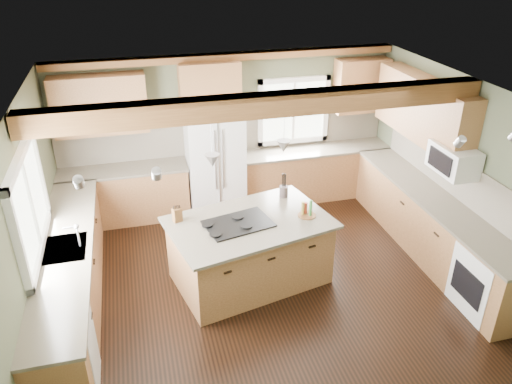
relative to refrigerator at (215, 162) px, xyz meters
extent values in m
plane|color=black|center=(0.30, -2.12, -0.90)|extent=(5.60, 5.60, 0.00)
plane|color=silver|center=(0.30, -2.12, 1.70)|extent=(5.60, 5.60, 0.00)
plane|color=#4E573E|center=(0.30, 0.38, 0.40)|extent=(5.60, 0.00, 5.60)
plane|color=#4E573E|center=(-2.50, -2.12, 0.40)|extent=(0.00, 5.00, 5.00)
plane|color=#4E573E|center=(3.10, -2.12, 0.40)|extent=(0.00, 5.00, 5.00)
cube|color=#593519|center=(0.30, -2.02, 1.57)|extent=(5.55, 0.26, 0.26)
cube|color=#593519|center=(0.30, 0.28, 1.64)|extent=(5.55, 0.20, 0.10)
cube|color=brown|center=(0.30, 0.36, 0.31)|extent=(5.58, 0.03, 0.58)
cube|color=brown|center=(3.08, -2.07, 0.31)|extent=(0.03, 3.70, 0.58)
cube|color=brown|center=(-1.49, 0.08, -0.46)|extent=(2.02, 0.60, 0.88)
cube|color=#443E32|center=(-1.49, 0.08, 0.00)|extent=(2.06, 0.64, 0.04)
cube|color=brown|center=(1.79, 0.08, -0.46)|extent=(2.62, 0.60, 0.88)
cube|color=#443E32|center=(1.79, 0.08, 0.00)|extent=(2.66, 0.64, 0.04)
cube|color=brown|center=(-2.20, -2.07, -0.46)|extent=(0.60, 3.70, 0.88)
cube|color=#443E32|center=(-2.20, -2.07, 0.00)|extent=(0.64, 3.74, 0.04)
cube|color=brown|center=(2.80, -2.07, -0.46)|extent=(0.60, 3.70, 0.88)
cube|color=#443E32|center=(2.80, -2.07, 0.00)|extent=(0.64, 3.74, 0.04)
cube|color=brown|center=(-1.69, 0.21, 1.05)|extent=(1.40, 0.35, 0.90)
cube|color=brown|center=(0.00, 0.21, 1.25)|extent=(0.96, 0.35, 0.70)
cube|color=brown|center=(2.92, -1.22, 1.05)|extent=(0.35, 2.20, 0.90)
cube|color=brown|center=(2.60, 0.21, 1.05)|extent=(0.90, 0.35, 0.90)
cube|color=white|center=(-2.48, -2.07, 0.65)|extent=(0.04, 1.60, 1.05)
cube|color=white|center=(1.45, 0.36, 0.65)|extent=(1.10, 0.04, 1.00)
cube|color=#262628|center=(-2.20, -2.07, 0.01)|extent=(0.50, 0.65, 0.03)
cylinder|color=#B2B2B7|center=(-2.02, -2.07, 0.15)|extent=(0.02, 0.02, 0.28)
cube|color=white|center=(-2.19, -3.37, -0.47)|extent=(0.60, 0.60, 0.84)
cube|color=white|center=(2.79, -3.37, -0.47)|extent=(0.60, 0.72, 0.84)
cube|color=white|center=(2.88, -2.17, 0.65)|extent=(0.40, 0.70, 0.38)
cone|color=#B2B2B7|center=(-0.39, -2.13, 0.98)|extent=(0.18, 0.18, 0.16)
cone|color=#B2B2B7|center=(0.56, -1.92, 0.98)|extent=(0.18, 0.18, 0.16)
cube|color=silver|center=(0.00, 0.00, 0.00)|extent=(0.90, 0.74, 1.80)
cube|color=olive|center=(0.08, -2.02, -0.46)|extent=(2.14, 1.58, 0.88)
cube|color=#443E32|center=(0.08, -2.02, 0.00)|extent=(2.30, 1.73, 0.04)
cube|color=black|center=(-0.07, -2.06, 0.03)|extent=(0.94, 0.73, 0.02)
cube|color=brown|center=(-0.82, -1.78, 0.11)|extent=(0.13, 0.12, 0.19)
cylinder|color=#403633|center=(0.72, -1.48, 0.10)|extent=(0.14, 0.14, 0.16)
camera|label=1|loc=(-1.24, -7.45, 3.34)|focal=35.00mm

